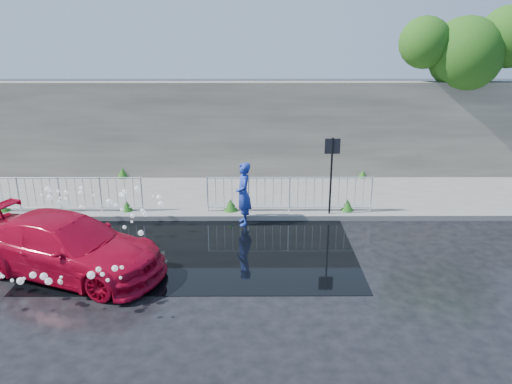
{
  "coord_description": "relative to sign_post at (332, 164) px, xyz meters",
  "views": [
    {
      "loc": [
        1.91,
        -11.03,
        5.58
      ],
      "look_at": [
        1.98,
        2.65,
        1.0
      ],
      "focal_mm": 35.0,
      "sensor_mm": 36.0,
      "label": 1
    }
  ],
  "objects": [
    {
      "name": "ground",
      "position": [
        -4.2,
        -3.1,
        -1.72
      ],
      "size": [
        90.0,
        90.0,
        0.0
      ],
      "primitive_type": "plane",
      "color": "black",
      "rests_on": "ground"
    },
    {
      "name": "pavement",
      "position": [
        -4.2,
        1.9,
        -1.65
      ],
      "size": [
        30.0,
        4.0,
        0.15
      ],
      "primitive_type": "cube",
      "color": "#63635F",
      "rests_on": "ground"
    },
    {
      "name": "curb",
      "position": [
        -4.2,
        -0.1,
        -1.64
      ],
      "size": [
        30.0,
        0.25,
        0.16
      ],
      "primitive_type": "cube",
      "color": "#63635F",
      "rests_on": "ground"
    },
    {
      "name": "retaining_wall",
      "position": [
        -4.2,
        4.1,
        0.18
      ],
      "size": [
        30.0,
        0.6,
        3.5
      ],
      "primitive_type": "cube",
      "color": "#575349",
      "rests_on": "pavement"
    },
    {
      "name": "puddle",
      "position": [
        -3.7,
        -2.1,
        -1.72
      ],
      "size": [
        8.0,
        5.0,
        0.01
      ],
      "primitive_type": "cube",
      "color": "black",
      "rests_on": "ground"
    },
    {
      "name": "sign_post",
      "position": [
        0.0,
        0.0,
        0.0
      ],
      "size": [
        0.45,
        0.06,
        2.5
      ],
      "color": "black",
      "rests_on": "ground"
    },
    {
      "name": "tree",
      "position": [
        5.49,
        4.31,
        3.08
      ],
      "size": [
        5.02,
        2.67,
        6.3
      ],
      "color": "#332114",
      "rests_on": "ground"
    },
    {
      "name": "railing_left",
      "position": [
        -8.2,
        0.25,
        -0.99
      ],
      "size": [
        5.05,
        0.05,
        1.1
      ],
      "color": "silver",
      "rests_on": "pavement"
    },
    {
      "name": "railing_right",
      "position": [
        -1.2,
        0.25,
        -0.99
      ],
      "size": [
        5.05,
        0.05,
        1.1
      ],
      "color": "silver",
      "rests_on": "pavement"
    },
    {
      "name": "weeds",
      "position": [
        -4.35,
        1.42,
        -1.4
      ],
      "size": [
        12.17,
        3.93,
        0.39
      ],
      "color": "#235717",
      "rests_on": "pavement"
    },
    {
      "name": "water_spray",
      "position": [
        -6.66,
        -2.3,
        -1.01
      ],
      "size": [
        3.61,
        5.54,
        1.08
      ],
      "color": "white",
      "rests_on": "ground"
    },
    {
      "name": "red_car",
      "position": [
        -6.65,
        -3.49,
        -1.03
      ],
      "size": [
        5.16,
        3.51,
        1.39
      ],
      "primitive_type": "imported",
      "rotation": [
        0.0,
        0.0,
        1.21
      ],
      "color": "#AC0623",
      "rests_on": "ground"
    },
    {
      "name": "person",
      "position": [
        -2.59,
        -0.43,
        -0.79
      ],
      "size": [
        0.53,
        0.73,
        1.87
      ],
      "primitive_type": "imported",
      "rotation": [
        0.0,
        0.0,
        -1.45
      ],
      "color": "#2036A3",
      "rests_on": "ground"
    }
  ]
}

